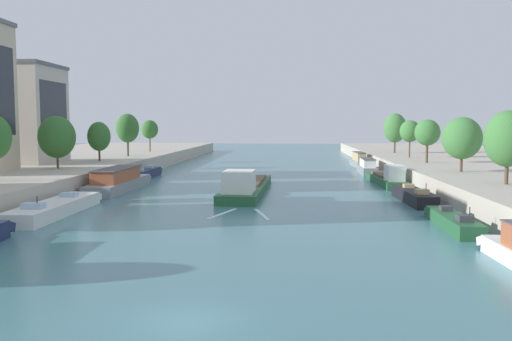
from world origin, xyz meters
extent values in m
plane|color=#42757F|center=(0.00, 0.00, 0.00)|extent=(400.00, 400.00, 0.00)
cube|color=#B7AD9E|center=(-37.29, 55.00, 1.21)|extent=(36.00, 170.00, 2.42)
cube|color=#235633|center=(-0.89, 41.88, 0.47)|extent=(4.87, 22.32, 0.93)
cube|color=#235633|center=(-0.53, 53.33, 0.56)|extent=(4.00, 1.33, 0.83)
cube|color=#235633|center=(-0.89, 41.88, 0.96)|extent=(4.95, 22.33, 0.06)
cube|color=white|center=(-1.13, 34.34, 2.13)|extent=(3.27, 4.54, 2.28)
cube|color=black|center=(-1.06, 36.57, 2.47)|extent=(2.50, 0.11, 0.64)
cube|color=brown|center=(-0.82, 44.10, 1.17)|extent=(3.62, 11.64, 0.36)
cylinder|color=#232328|center=(-0.47, 35.20, 1.54)|extent=(0.07, 0.07, 1.10)
cube|color=silver|center=(1.69, 26.42, 0.01)|extent=(1.82, 5.91, 0.03)
cube|color=silver|center=(-1.90, 26.54, 0.01)|extent=(2.18, 5.82, 0.03)
cube|color=silver|center=(-16.86, 25.05, 0.57)|extent=(3.11, 14.29, 1.14)
cube|color=silver|center=(-16.89, 32.54, 0.68)|extent=(2.92, 1.25, 0.93)
cube|color=silver|center=(-16.86, 25.05, 1.17)|extent=(3.17, 14.29, 0.06)
cube|color=#9EBCD6|center=(-16.87, 28.19, 1.40)|extent=(1.54, 0.90, 0.40)
cube|color=#9EBCD6|center=(-16.85, 21.05, 1.44)|extent=(1.69, 1.10, 0.48)
cylinder|color=#232328|center=(-16.39, 20.77, 1.75)|extent=(0.07, 0.07, 1.10)
cube|color=gray|center=(-16.84, 42.89, 0.60)|extent=(3.61, 15.85, 1.20)
cube|color=gray|center=(-16.76, 51.14, 0.72)|extent=(3.29, 1.28, 0.97)
cube|color=gray|center=(-16.84, 42.89, 1.23)|extent=(3.68, 15.85, 0.06)
cube|color=#9E5133|center=(-16.85, 42.10, 2.00)|extent=(2.93, 10.15, 1.49)
cube|color=#4C4C51|center=(-16.85, 42.10, 2.79)|extent=(3.14, 10.45, 0.08)
cylinder|color=#232328|center=(-16.38, 38.14, 1.81)|extent=(0.07, 0.07, 1.10)
cube|color=#1E284C|center=(-17.63, 57.73, 0.63)|extent=(2.19, 10.77, 1.25)
cube|color=#1E284C|center=(-17.57, 63.45, 0.75)|extent=(1.99, 1.28, 1.00)
cube|color=#1E284C|center=(-17.63, 57.73, 1.28)|extent=(2.23, 10.77, 0.06)
cube|color=#9EBCD6|center=(-17.61, 60.09, 1.51)|extent=(1.05, 0.91, 0.40)
cube|color=#9EBCD6|center=(-17.66, 54.72, 1.55)|extent=(1.16, 1.11, 0.48)
cylinder|color=#232328|center=(-17.35, 54.50, 1.86)|extent=(0.07, 0.07, 1.10)
cube|color=silver|center=(17.46, 13.81, 0.61)|extent=(1.90, 1.27, 0.87)
cube|color=#235633|center=(17.00, 20.94, 0.50)|extent=(1.98, 9.69, 0.99)
cube|color=#235633|center=(17.05, 26.13, 0.60)|extent=(1.81, 1.23, 0.86)
cube|color=#235633|center=(17.00, 20.94, 1.02)|extent=(2.02, 9.69, 0.06)
cube|color=#38383D|center=(17.02, 23.07, 1.25)|extent=(0.96, 0.91, 0.40)
cube|color=#38383D|center=(16.98, 18.23, 1.29)|extent=(1.05, 1.11, 0.48)
cylinder|color=#232328|center=(17.26, 18.03, 1.60)|extent=(0.07, 0.07, 1.10)
cube|color=black|center=(17.11, 34.80, 0.61)|extent=(2.51, 10.51, 1.22)
cube|color=black|center=(16.93, 40.38, 0.73)|extent=(2.11, 1.32, 0.98)
cube|color=black|center=(17.11, 34.80, 1.25)|extent=(2.56, 10.51, 0.06)
cube|color=tan|center=(17.04, 37.10, 1.48)|extent=(1.12, 0.93, 0.40)
cube|color=tan|center=(17.20, 31.88, 1.52)|extent=(1.23, 1.14, 0.48)
cylinder|color=#232328|center=(17.54, 31.68, 1.83)|extent=(0.07, 0.07, 1.10)
cube|color=#235633|center=(17.22, 52.05, 0.46)|extent=(3.24, 15.39, 0.93)
cube|color=#235633|center=(16.98, 60.05, 0.56)|extent=(2.67, 1.28, 0.82)
cube|color=#235633|center=(17.22, 52.05, 0.96)|extent=(3.29, 15.39, 0.06)
cube|color=white|center=(17.37, 46.84, 1.98)|extent=(2.17, 3.12, 1.99)
cube|color=black|center=(17.33, 48.38, 2.28)|extent=(1.67, 0.08, 0.56)
cube|color=brown|center=(17.17, 53.58, 1.17)|extent=(2.41, 8.02, 0.36)
cylinder|color=#232328|center=(17.77, 47.47, 1.54)|extent=(0.07, 0.07, 1.10)
cube|color=gray|center=(16.83, 67.09, 0.59)|extent=(2.51, 10.57, 1.18)
cube|color=gray|center=(16.96, 72.70, 0.71)|extent=(2.18, 1.30, 0.96)
cube|color=gray|center=(16.83, 67.09, 1.21)|extent=(2.55, 10.57, 0.06)
cube|color=white|center=(16.82, 66.56, 1.86)|extent=(2.01, 6.77, 1.24)
cube|color=#4C4C51|center=(16.82, 66.56, 2.52)|extent=(2.15, 6.98, 0.08)
cylinder|color=#232328|center=(17.10, 63.93, 1.79)|extent=(0.07, 0.07, 1.10)
cube|color=gray|center=(17.24, 81.42, 0.57)|extent=(2.27, 10.75, 1.14)
cube|color=gray|center=(17.02, 87.11, 0.68)|extent=(1.81, 1.31, 0.93)
cube|color=gray|center=(17.24, 81.42, 1.17)|extent=(2.30, 10.75, 0.06)
cube|color=tan|center=(17.26, 80.89, 1.98)|extent=(1.78, 6.89, 1.56)
cube|color=#4C4C51|center=(17.26, 80.89, 2.80)|extent=(1.90, 7.10, 0.08)
cylinder|color=#232328|center=(17.64, 78.23, 1.75)|extent=(0.07, 0.07, 1.10)
cylinder|color=brown|center=(-25.76, 45.70, 3.70)|extent=(0.29, 0.29, 2.57)
ellipsoid|color=#336B2D|center=(-25.76, 45.70, 6.48)|extent=(4.70, 4.70, 5.42)
cylinder|color=brown|center=(-25.37, 59.77, 3.71)|extent=(0.31, 0.31, 2.57)
ellipsoid|color=#336B2D|center=(-25.37, 59.77, 6.23)|extent=(3.52, 3.52, 4.50)
cylinder|color=brown|center=(-24.77, 72.40, 4.20)|extent=(0.35, 0.35, 3.57)
ellipsoid|color=#336B2D|center=(-24.77, 72.40, 7.40)|extent=(4.06, 4.06, 5.14)
cylinder|color=brown|center=(-24.91, 87.93, 4.20)|extent=(0.25, 0.25, 3.56)
ellipsoid|color=#336B2D|center=(-24.91, 87.93, 7.03)|extent=(3.46, 3.46, 3.83)
cylinder|color=brown|center=(24.80, 30.81, 3.85)|extent=(0.36, 0.36, 2.86)
ellipsoid|color=#427F3D|center=(24.80, 30.81, 6.76)|extent=(4.36, 4.36, 5.36)
cylinder|color=brown|center=(24.74, 44.16, 3.74)|extent=(0.33, 0.33, 2.65)
ellipsoid|color=#427F3D|center=(24.74, 44.16, 6.45)|extent=(4.64, 4.64, 5.04)
cylinder|color=brown|center=(24.42, 59.17, 4.12)|extent=(0.36, 0.36, 3.41)
ellipsoid|color=#427F3D|center=(24.42, 59.17, 6.89)|extent=(3.70, 3.70, 3.86)
cylinder|color=brown|center=(24.61, 71.65, 4.16)|extent=(0.25, 0.25, 3.48)
ellipsoid|color=#427F3D|center=(24.61, 71.65, 6.92)|extent=(3.44, 3.44, 3.73)
cylinder|color=brown|center=(24.89, 86.19, 4.10)|extent=(0.34, 0.34, 3.36)
ellipsoid|color=#427F3D|center=(24.89, 86.19, 7.37)|extent=(4.44, 4.44, 5.76)
cube|color=#BCB2A8|center=(-36.36, 55.59, 9.43)|extent=(11.72, 10.90, 14.03)
cube|color=#565B66|center=(-36.36, 55.59, 16.70)|extent=(12.08, 11.22, 0.50)
cube|color=#232833|center=(-30.47, 55.59, 10.14)|extent=(0.04, 8.72, 8.42)
camera|label=1|loc=(4.26, -21.11, 8.15)|focal=37.42mm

